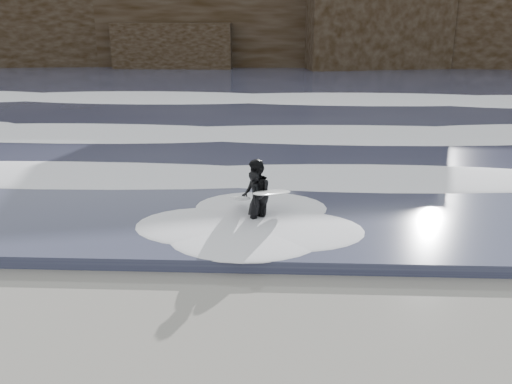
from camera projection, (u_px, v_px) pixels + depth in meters
ground at (204, 355)px, 9.47m from camera, size 120.00×120.00×0.00m
sea at (262, 91)px, 36.92m from camera, size 90.00×52.00×0.30m
headland at (269, 10)px, 51.52m from camera, size 70.00×9.00×10.00m
foam_near at (241, 176)px, 17.88m from camera, size 60.00×3.20×0.20m
foam_mid at (252, 129)px, 24.51m from camera, size 60.00×4.00×0.24m
foam_far at (260, 96)px, 33.04m from camera, size 60.00×4.80×0.30m
surfer_left at (252, 200)px, 14.52m from camera, size 0.92×1.89×1.57m
surfer_right at (258, 195)px, 14.52m from camera, size 1.53×2.07×1.83m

